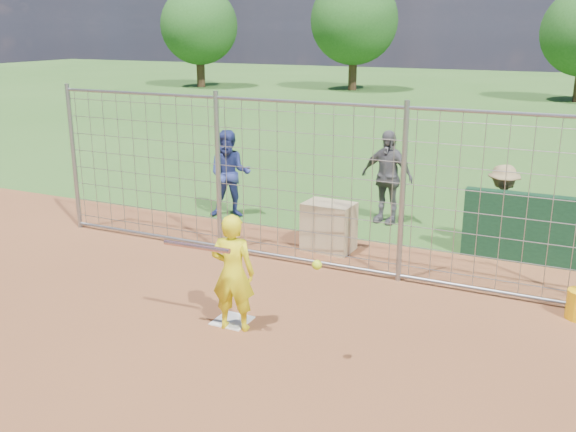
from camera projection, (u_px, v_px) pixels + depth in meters
The scene contains 10 objects.
ground at pixel (240, 315), 8.20m from camera, with size 100.00×100.00×0.00m, color #2D591E.
home_plate at pixel (232, 321), 8.02m from camera, with size 0.43×0.43×0.02m, color silver.
dugout_wall at pixel (550, 231), 9.76m from camera, with size 2.60×0.20×1.10m, color #11381E.
batter at pixel (233, 273), 7.64m from camera, with size 0.53×0.35×1.46m, color yellow.
bystander_a at pixel (230, 174), 12.24m from camera, with size 0.82×0.64×1.68m, color navy.
bystander_b at pixel (387, 177), 11.86m from camera, with size 1.02×0.43×1.74m, color #504F54.
bystander_c at pixel (501, 208), 10.40m from camera, with size 0.92×0.53×1.43m, color olive.
equipment_bin at pixel (329, 227), 10.49m from camera, with size 0.80×0.55×0.80m, color tan.
equipment_in_play at pixel (223, 251), 7.22m from camera, with size 2.07×0.28×0.18m.
backstop_fence at pixel (304, 186), 9.57m from camera, with size 9.08×0.08×2.60m.
Camera 1 is at (3.77, -6.51, 3.55)m, focal length 40.00 mm.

